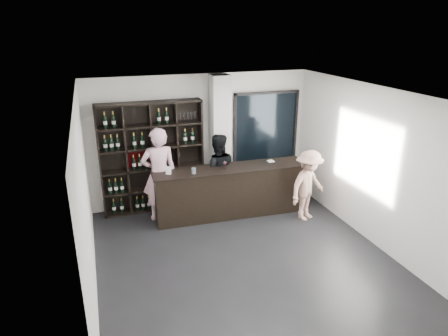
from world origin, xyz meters
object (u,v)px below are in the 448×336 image
object	(u,v)px
taster_pink	(159,174)
customer	(308,186)
wine_shelf	(152,158)
tasting_counter	(231,191)
taster_black	(217,172)

from	to	relation	value
taster_pink	customer	world-z (taller)	taster_pink
wine_shelf	tasting_counter	xyz separation A→B (m)	(1.50, -0.82, -0.66)
tasting_counter	taster_black	bearing A→B (deg)	116.39
taster_pink	taster_black	bearing A→B (deg)	-174.57
taster_pink	taster_black	size ratio (longest dim) A/B	1.16
tasting_counter	customer	bearing A→B (deg)	-23.05
taster_pink	customer	size ratio (longest dim) A/B	1.31
wine_shelf	customer	size ratio (longest dim) A/B	1.59
taster_black	customer	xyz separation A→B (m)	(1.62, -1.09, -0.10)
tasting_counter	taster_black	size ratio (longest dim) A/B	1.92
wine_shelf	taster_black	world-z (taller)	wine_shelf
tasting_counter	taster_pink	bearing A→B (deg)	170.84
customer	taster_black	bearing A→B (deg)	122.11
wine_shelf	customer	xyz separation A→B (m)	(2.95, -1.52, -0.44)
wine_shelf	customer	world-z (taller)	wine_shelf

